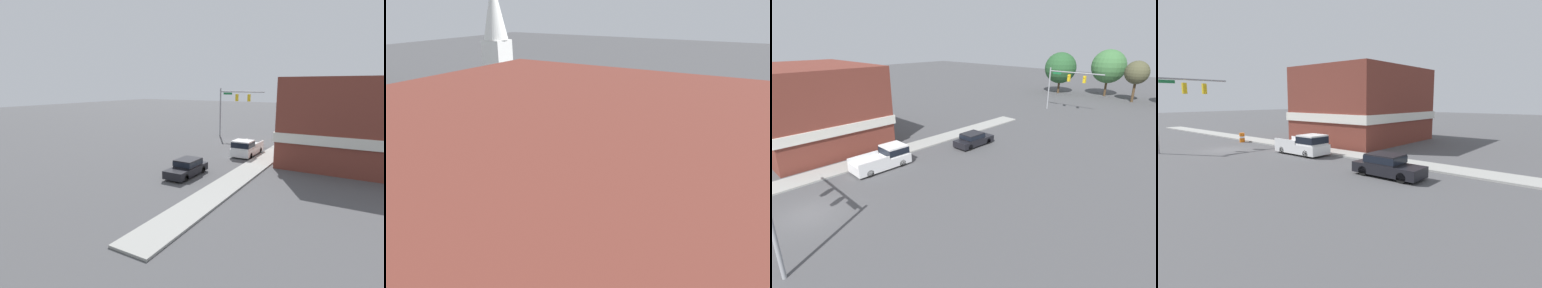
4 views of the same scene
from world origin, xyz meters
The scene contains 7 objects.
ground_plane centered at (0.00, 0.00, 0.00)m, with size 200.00×200.00×0.00m, color #4C4C4F.
sidewalk_curb centered at (-5.70, 0.00, 0.07)m, with size 2.40×60.00×0.14m.
near_signal_assembly centered at (3.06, -2.91, 5.32)m, with size 7.00×0.49×7.39m.
car_lead centered at (-1.52, 17.79, 0.76)m, with size 1.86×4.64×1.47m.
pickup_truck_parked centered at (-3.24, 7.93, 0.93)m, with size 2.13×5.23×1.88m.
construction_barrel centered at (-3.90, -3.96, 0.55)m, with size 0.60×0.60×1.09m.
corner_brick_building centered at (-14.39, 5.95, 4.16)m, with size 14.29×11.62×8.57m.
Camera 4 is at (14.47, 28.17, 4.93)m, focal length 28.00 mm.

